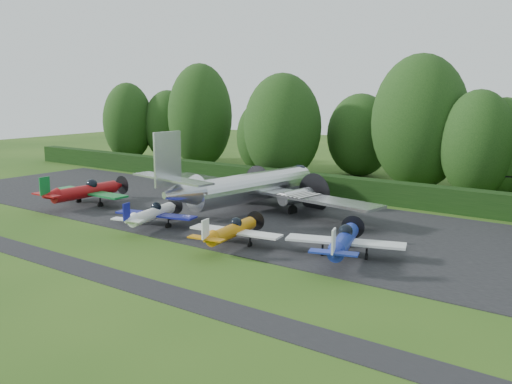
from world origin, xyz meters
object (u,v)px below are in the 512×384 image
Objects in this scene: light_plane_red at (86,191)px; transport_plane at (250,187)px; light_plane_blue at (344,241)px; light_plane_white at (153,214)px; light_plane_orange at (232,231)px.

transport_plane is at bearing 28.07° from light_plane_red.
light_plane_blue is (25.01, -0.65, -0.14)m from light_plane_red.
transport_plane reaches higher than light_plane_blue.
transport_plane is 2.70× the size of light_plane_red.
light_plane_red is 25.02m from light_plane_blue.
light_plane_red is 1.26× the size of light_plane_white.
light_plane_orange is (5.33, -8.99, -1.00)m from transport_plane.
transport_plane is 8.97m from light_plane_white.
light_plane_white is at bearing -113.80° from transport_plane.
transport_plane is 3.39× the size of light_plane_orange.
transport_plane is at bearing 87.86° from light_plane_white.
transport_plane is 3.03× the size of light_plane_blue.
light_plane_orange is at bearing -7.26° from light_plane_red.
light_plane_white is 14.89m from light_plane_blue.
light_plane_blue reaches higher than light_plane_white.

